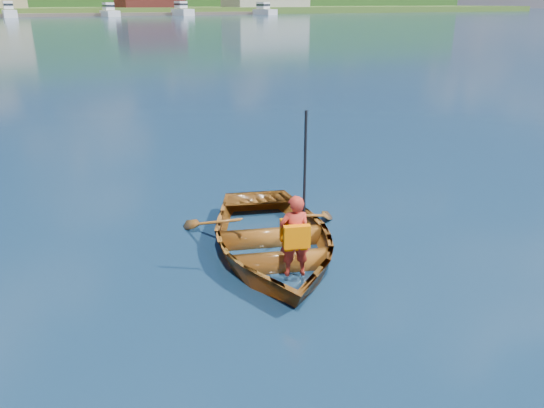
% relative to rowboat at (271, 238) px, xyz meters
% --- Properties ---
extents(ground, '(600.00, 600.00, 0.00)m').
position_rel_rowboat_xyz_m(ground, '(-0.84, 0.17, -0.23)').
color(ground, '#0F1E3F').
rests_on(ground, ground).
extents(rowboat, '(3.62, 4.29, 0.76)m').
position_rel_rowboat_xyz_m(rowboat, '(0.00, 0.00, 0.00)').
color(rowboat, brown).
rests_on(rowboat, ground).
extents(child_paddler, '(0.47, 0.42, 2.15)m').
position_rel_rowboat_xyz_m(child_paddler, '(-0.13, -0.90, 0.44)').
color(child_paddler, red).
rests_on(child_paddler, ground).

